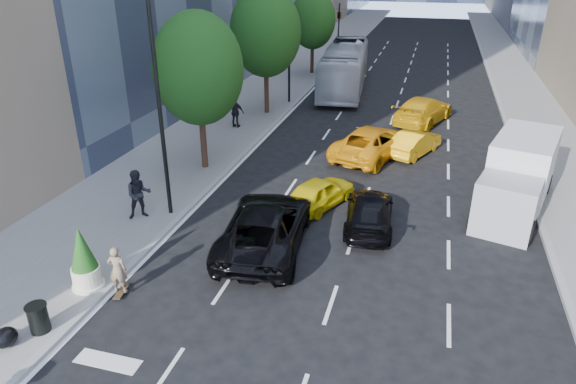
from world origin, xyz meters
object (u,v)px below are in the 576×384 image
(planter_shrub, at_px, (83,259))
(black_sedan_lincoln, at_px, (265,226))
(city_bus, at_px, (345,68))
(black_sedan_mercedes, at_px, (369,212))
(trash_can, at_px, (38,319))
(box_truck, at_px, (518,175))
(skateboarder, at_px, (118,273))

(planter_shrub, bearing_deg, black_sedan_lincoln, 41.99)
(city_bus, bearing_deg, black_sedan_lincoln, -91.85)
(black_sedan_lincoln, distance_m, black_sedan_mercedes, 4.27)
(black_sedan_mercedes, distance_m, planter_shrub, 10.46)
(trash_can, distance_m, planter_shrub, 2.28)
(box_truck, bearing_deg, planter_shrub, -128.63)
(trash_can, bearing_deg, skateboarder, 64.17)
(city_bus, xyz_separation_m, trash_can, (-3.16, -30.59, -1.19))
(box_truck, bearing_deg, skateboarder, -126.55)
(skateboarder, xyz_separation_m, city_bus, (2.06, 28.30, 0.94))
(black_sedan_lincoln, xyz_separation_m, planter_shrub, (-4.60, -4.14, 0.33))
(black_sedan_mercedes, relative_size, trash_can, 5.46)
(city_bus, distance_m, trash_can, 30.77)
(black_sedan_lincoln, bearing_deg, black_sedan_mercedes, -149.68)
(black_sedan_mercedes, bearing_deg, planter_shrub, 34.36)
(trash_can, bearing_deg, black_sedan_lincoln, 54.02)
(black_sedan_mercedes, height_order, box_truck, box_truck)
(city_bus, height_order, trash_can, city_bus)
(city_bus, xyz_separation_m, planter_shrub, (-3.16, -28.39, -0.57))
(box_truck, xyz_separation_m, trash_can, (-13.67, -12.07, -0.97))
(skateboarder, xyz_separation_m, trash_can, (-1.10, -2.28, -0.25))
(skateboarder, height_order, black_sedan_mercedes, skateboarder)
(city_bus, bearing_deg, planter_shrub, -101.59)
(skateboarder, distance_m, black_sedan_mercedes, 9.56)
(black_sedan_mercedes, xyz_separation_m, planter_shrub, (-8.04, -6.67, 0.53))
(black_sedan_mercedes, height_order, planter_shrub, planter_shrub)
(skateboarder, relative_size, black_sedan_mercedes, 0.36)
(skateboarder, bearing_deg, planter_shrub, -6.27)
(city_bus, relative_size, planter_shrub, 5.82)
(box_truck, relative_size, trash_can, 8.13)
(black_sedan_lincoln, xyz_separation_m, city_bus, (-1.44, 24.25, 0.91))
(city_bus, height_order, planter_shrub, city_bus)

